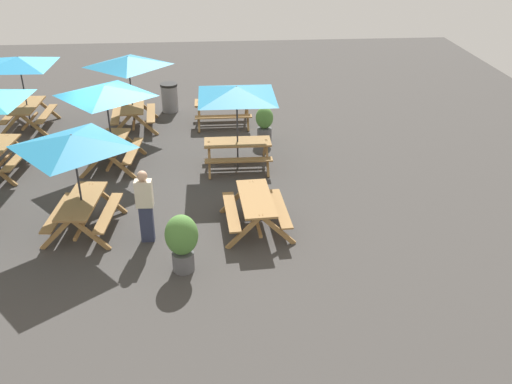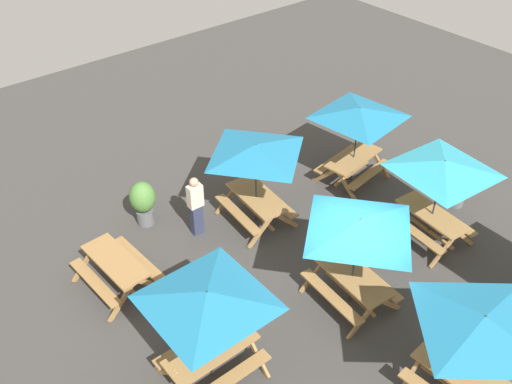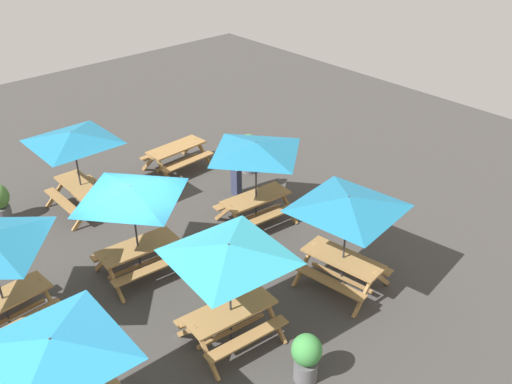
{
  "view_description": "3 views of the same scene",
  "coord_description": "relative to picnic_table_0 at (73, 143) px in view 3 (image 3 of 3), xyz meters",
  "views": [
    {
      "loc": [
        14.54,
        2.68,
        6.71
      ],
      "look_at": [
        3.51,
        3.55,
        0.9
      ],
      "focal_mm": 40.0,
      "sensor_mm": 36.0,
      "label": 1
    },
    {
      "loc": [
        -5.42,
        6.85,
        9.42
      ],
      "look_at": [
        3.32,
        -0.27,
        0.9
      ],
      "focal_mm": 40.0,
      "sensor_mm": 36.0,
      "label": 2
    },
    {
      "loc": [
        -5.06,
        -9.65,
        8.2
      ],
      "look_at": [
        3.32,
        -0.27,
        0.9
      ],
      "focal_mm": 40.0,
      "sensor_mm": 36.0,
      "label": 3
    }
  ],
  "objects": [
    {
      "name": "potted_plant_1",
      "position": [
        -1.85,
        0.9,
        -1.41
      ],
      "size": [
        0.53,
        0.53,
        1.06
      ],
      "color": "#59595B",
      "rests_on": "ground"
    },
    {
      "name": "potted_plant_2",
      "position": [
        0.24,
        -8.09,
        -1.43
      ],
      "size": [
        0.56,
        0.56,
        1.01
      ],
      "color": "#59595B",
      "rests_on": "ground"
    },
    {
      "name": "picnic_table_2",
      "position": [
        3.07,
        -3.57,
        0.0
      ],
      "size": [
        2.18,
        2.18,
        2.34
      ],
      "rotation": [
        0.0,
        0.0,
        -0.1
      ],
      "color": "olive",
      "rests_on": "ground"
    },
    {
      "name": "picnic_table_0",
      "position": [
        0.0,
        0.0,
        0.0
      ],
      "size": [
        2.83,
        2.83,
        2.34
      ],
      "rotation": [
        0.0,
        0.0,
        1.57
      ],
      "color": "olive",
      "rests_on": "ground"
    },
    {
      "name": "picnic_table_6",
      "position": [
        -3.52,
        -6.52,
        0.0
      ],
      "size": [
        2.83,
        2.83,
        2.34
      ],
      "rotation": [
        0.0,
        0.0,
        -0.03
      ],
      "color": "olive",
      "rests_on": "ground"
    },
    {
      "name": "picnic_table_7",
      "position": [
        2.75,
        -6.78,
        0.0
      ],
      "size": [
        2.8,
        2.8,
        2.34
      ],
      "rotation": [
        0.0,
        0.0,
        1.71
      ],
      "color": "olive",
      "rests_on": "ground"
    },
    {
      "name": "ground_plane",
      "position": [
        -0.25,
        -3.3,
        -1.99
      ],
      "size": [
        29.88,
        29.88,
        0.0
      ],
      "primitive_type": "plane",
      "color": "#3D3A38",
      "rests_on": "ground"
    },
    {
      "name": "picnic_table_1",
      "position": [
        3.25,
        0.25,
        -1.43
      ],
      "size": [
        1.87,
        1.62,
        0.81
      ],
      "rotation": [
        0.0,
        0.0,
        0.06
      ],
      "color": "olive",
      "rests_on": "ground"
    },
    {
      "name": "picnic_table_5",
      "position": [
        -0.14,
        -6.43,
        0.0
      ],
      "size": [
        2.82,
        2.82,
        2.34
      ],
      "rotation": [
        0.0,
        0.0,
        -0.09
      ],
      "color": "olive",
      "rests_on": "ground"
    },
    {
      "name": "picnic_table_4",
      "position": [
        -0.35,
        -3.42,
        0.0
      ],
      "size": [
        2.16,
        2.16,
        2.34
      ],
      "rotation": [
        0.0,
        0.0,
        -0.08
      ],
      "color": "olive",
      "rests_on": "ground"
    },
    {
      "name": "potted_plant_0",
      "position": [
        4.77,
        -1.33,
        -1.28
      ],
      "size": [
        0.66,
        0.66,
        1.23
      ],
      "color": "#59595B",
      "rests_on": "ground"
    },
    {
      "name": "person_standing",
      "position": [
        3.61,
        -2.13,
        -1.1
      ],
      "size": [
        0.23,
        0.37,
        1.67
      ],
      "rotation": [
        0.0,
        0.0,
        4.68
      ],
      "color": "#2D334C",
      "rests_on": "ground"
    }
  ]
}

